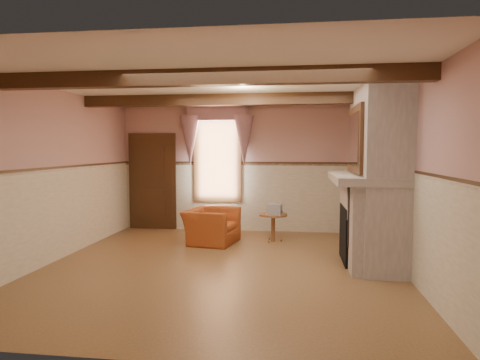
# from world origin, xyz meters

# --- Properties ---
(floor) EXTENTS (5.50, 6.00, 0.01)m
(floor) POSITION_xyz_m (0.00, 0.00, 0.00)
(floor) COLOR brown
(floor) RESTS_ON ground
(ceiling) EXTENTS (5.50, 6.00, 0.01)m
(ceiling) POSITION_xyz_m (0.00, 0.00, 2.80)
(ceiling) COLOR silver
(ceiling) RESTS_ON wall_back
(wall_back) EXTENTS (5.50, 0.02, 2.80)m
(wall_back) POSITION_xyz_m (0.00, 3.00, 1.40)
(wall_back) COLOR tan
(wall_back) RESTS_ON floor
(wall_front) EXTENTS (5.50, 0.02, 2.80)m
(wall_front) POSITION_xyz_m (0.00, -3.00, 1.40)
(wall_front) COLOR tan
(wall_front) RESTS_ON floor
(wall_left) EXTENTS (0.02, 6.00, 2.80)m
(wall_left) POSITION_xyz_m (-2.75, 0.00, 1.40)
(wall_left) COLOR tan
(wall_left) RESTS_ON floor
(wall_right) EXTENTS (0.02, 6.00, 2.80)m
(wall_right) POSITION_xyz_m (2.75, 0.00, 1.40)
(wall_right) COLOR tan
(wall_right) RESTS_ON floor
(wainscot) EXTENTS (5.50, 6.00, 1.50)m
(wainscot) POSITION_xyz_m (0.00, 0.00, 0.75)
(wainscot) COLOR beige
(wainscot) RESTS_ON floor
(chair_rail) EXTENTS (5.50, 6.00, 0.08)m
(chair_rail) POSITION_xyz_m (0.00, 0.00, 1.50)
(chair_rail) COLOR black
(chair_rail) RESTS_ON wainscot
(firebox) EXTENTS (0.20, 0.95, 0.90)m
(firebox) POSITION_xyz_m (2.00, 0.60, 0.45)
(firebox) COLOR black
(firebox) RESTS_ON floor
(armchair) EXTENTS (1.06, 1.16, 0.66)m
(armchair) POSITION_xyz_m (-0.47, 1.64, 0.33)
(armchair) COLOR #994219
(armchair) RESTS_ON floor
(side_table) EXTENTS (0.59, 0.59, 0.55)m
(side_table) POSITION_xyz_m (0.70, 1.93, 0.28)
(side_table) COLOR brown
(side_table) RESTS_ON floor
(book_stack) EXTENTS (0.29, 0.34, 0.20)m
(book_stack) POSITION_xyz_m (0.74, 1.91, 0.65)
(book_stack) COLOR #B7AD8C
(book_stack) RESTS_ON side_table
(radiator) EXTENTS (0.72, 0.35, 0.60)m
(radiator) POSITION_xyz_m (-0.48, 2.70, 0.30)
(radiator) COLOR silver
(radiator) RESTS_ON floor
(bowl) EXTENTS (0.31, 0.31, 0.08)m
(bowl) POSITION_xyz_m (2.24, 0.75, 1.46)
(bowl) COLOR brown
(bowl) RESTS_ON mantel
(mantel_clock) EXTENTS (0.14, 0.24, 0.20)m
(mantel_clock) POSITION_xyz_m (2.24, 1.32, 1.52)
(mantel_clock) COLOR black
(mantel_clock) RESTS_ON mantel
(oil_lamp) EXTENTS (0.11, 0.11, 0.28)m
(oil_lamp) POSITION_xyz_m (2.24, 1.05, 1.56)
(oil_lamp) COLOR gold
(oil_lamp) RESTS_ON mantel
(candle_red) EXTENTS (0.06, 0.06, 0.16)m
(candle_red) POSITION_xyz_m (2.24, 0.21, 1.50)
(candle_red) COLOR #AF1528
(candle_red) RESTS_ON mantel
(jar_yellow) EXTENTS (0.06, 0.06, 0.12)m
(jar_yellow) POSITION_xyz_m (2.24, 0.34, 1.48)
(jar_yellow) COLOR gold
(jar_yellow) RESTS_ON mantel
(fireplace) EXTENTS (0.85, 2.00, 2.80)m
(fireplace) POSITION_xyz_m (2.42, 0.60, 1.40)
(fireplace) COLOR gray
(fireplace) RESTS_ON floor
(mantel) EXTENTS (1.05, 2.05, 0.12)m
(mantel) POSITION_xyz_m (2.24, 0.60, 1.36)
(mantel) COLOR gray
(mantel) RESTS_ON fireplace
(overmantel_mirror) EXTENTS (0.06, 1.44, 1.04)m
(overmantel_mirror) POSITION_xyz_m (2.06, 0.60, 1.97)
(overmantel_mirror) COLOR silver
(overmantel_mirror) RESTS_ON fireplace
(door) EXTENTS (1.10, 0.10, 2.10)m
(door) POSITION_xyz_m (-2.10, 2.94, 1.05)
(door) COLOR black
(door) RESTS_ON floor
(window) EXTENTS (1.06, 0.08, 2.02)m
(window) POSITION_xyz_m (-0.60, 2.97, 1.65)
(window) COLOR white
(window) RESTS_ON wall_back
(window_drapes) EXTENTS (1.30, 0.14, 1.40)m
(window_drapes) POSITION_xyz_m (-0.60, 2.88, 2.25)
(window_drapes) COLOR gray
(window_drapes) RESTS_ON wall_back
(ceiling_beam_front) EXTENTS (5.50, 0.18, 0.20)m
(ceiling_beam_front) POSITION_xyz_m (0.00, -1.20, 2.70)
(ceiling_beam_front) COLOR black
(ceiling_beam_front) RESTS_ON ceiling
(ceiling_beam_back) EXTENTS (5.50, 0.18, 0.20)m
(ceiling_beam_back) POSITION_xyz_m (0.00, 1.20, 2.70)
(ceiling_beam_back) COLOR black
(ceiling_beam_back) RESTS_ON ceiling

